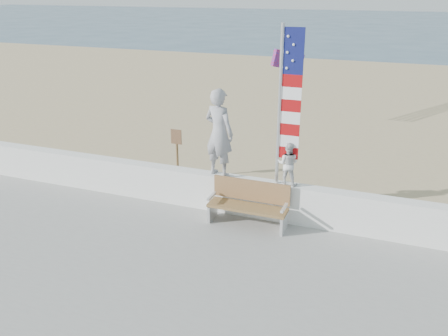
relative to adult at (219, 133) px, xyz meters
The scene contains 9 objects.
ground 2.91m from the adult, 90.09° to the right, with size 220.00×220.00×0.00m, color #304B61.
sand 7.30m from the adult, 90.02° to the left, with size 90.00×40.00×0.08m, color tan.
seawall 1.48m from the adult, behind, with size 30.00×0.35×0.90m, color white.
adult is the anchor object (origin of this frame).
child 1.73m from the adult, ahead, with size 0.48×0.38×1.00m, color silver.
bench 1.74m from the adult, 26.94° to the right, with size 1.80×0.57×1.00m.
flag 1.76m from the adult, ahead, with size 0.50×0.08×3.50m.
parafoil_kite 3.04m from the adult, 69.77° to the left, with size 0.84×0.65×0.59m.
sign 2.80m from the adult, 139.52° to the left, with size 0.32×0.07×1.46m.
Camera 1 is at (3.83, -7.71, 5.27)m, focal length 38.00 mm.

